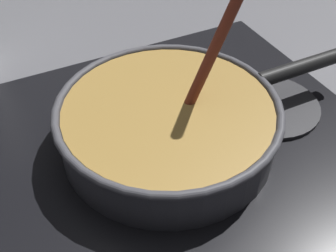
% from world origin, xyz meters
% --- Properties ---
extents(ground, '(2.40, 1.60, 0.04)m').
position_xyz_m(ground, '(0.00, 0.00, -0.02)').
color(ground, '#4C4C51').
extents(hob_plate, '(0.56, 0.48, 0.01)m').
position_xyz_m(hob_plate, '(0.10, 0.10, 0.01)').
color(hob_plate, black).
rests_on(hob_plate, ground).
extents(burner_ring, '(0.16, 0.16, 0.01)m').
position_xyz_m(burner_ring, '(0.10, 0.10, 0.02)').
color(burner_ring, '#592D0C').
rests_on(burner_ring, hob_plate).
extents(spare_burner, '(0.15, 0.15, 0.01)m').
position_xyz_m(spare_burner, '(0.28, 0.10, 0.01)').
color(spare_burner, '#262628').
rests_on(spare_burner, hob_plate).
extents(cooking_pan, '(0.44, 0.29, 0.32)m').
position_xyz_m(cooking_pan, '(0.11, 0.10, 0.05)').
color(cooking_pan, '#38383D').
rests_on(cooking_pan, hob_plate).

